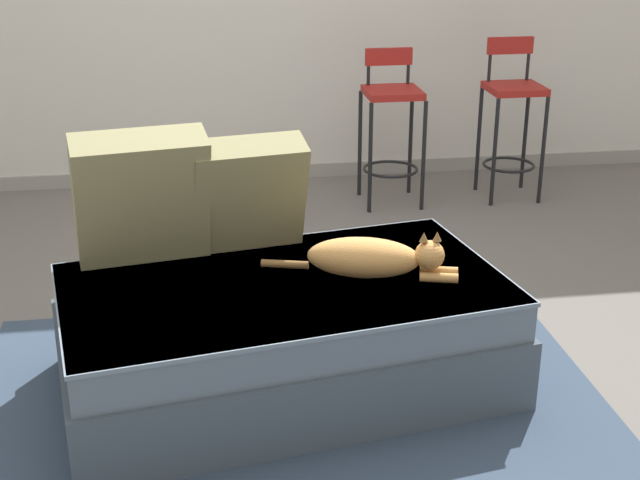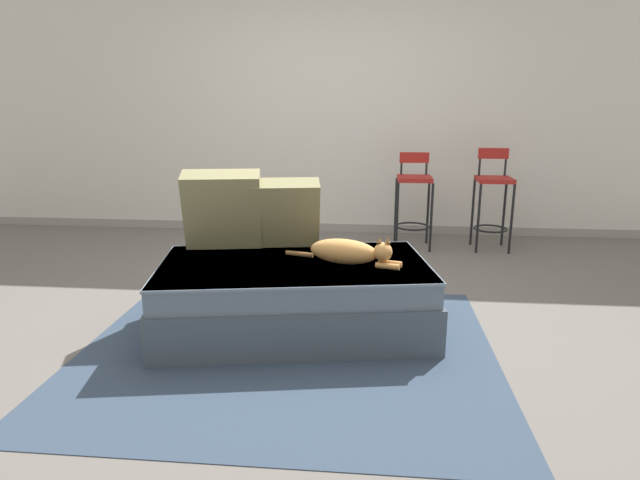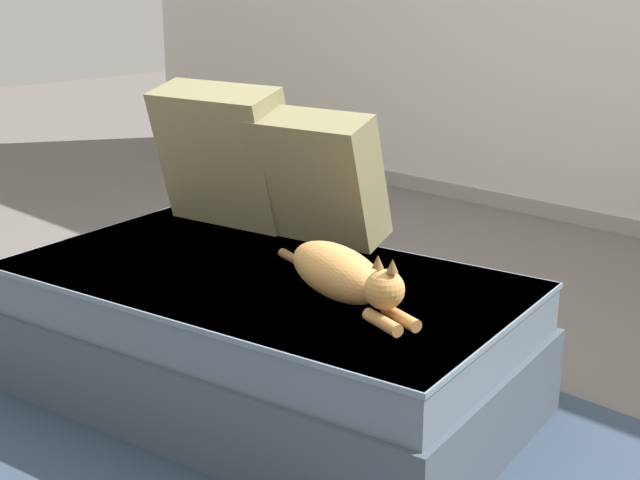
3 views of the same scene
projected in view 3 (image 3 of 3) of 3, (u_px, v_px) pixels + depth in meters
name	position (u px, v px, depth m)	size (l,w,h in m)	color
ground_plane	(348.00, 361.00, 3.19)	(16.00, 16.00, 0.00)	#66605B
wall_baseboard_trim	(628.00, 226.00, 4.69)	(8.00, 0.02, 0.09)	gray
area_rug	(194.00, 430.00, 2.71)	(2.34, 2.02, 0.01)	#334256
couch	(265.00, 336.00, 2.85)	(1.77, 1.19, 0.43)	#44505B
throw_pillow_corner	(225.00, 155.00, 3.24)	(0.54, 0.38, 0.53)	#847F56
throw_pillow_middle	(318.00, 177.00, 3.03)	(0.48, 0.35, 0.47)	#847F56
cat	(342.00, 274.00, 2.55)	(0.72, 0.29, 0.19)	tan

